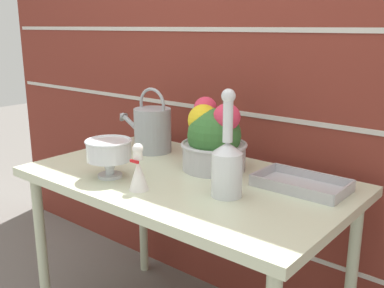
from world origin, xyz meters
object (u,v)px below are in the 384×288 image
Objects in this scene: crystal_pedestal_bowl at (109,151)px; figurine_vase at (138,171)px; glass_decanter at (227,163)px; flower_planter at (213,139)px; wire_tray at (301,185)px; watering_can at (152,129)px.

figurine_vase reaches higher than crystal_pedestal_bowl.
glass_decanter reaches higher than figurine_vase.
wire_tray is (0.37, 0.02, -0.11)m from flower_planter.
figurine_vase is at bearing -151.09° from glass_decanter.
watering_can is 0.37m from flower_planter.
glass_decanter is 0.30m from wire_tray.
flower_planter is at bearing 81.02° from figurine_vase.
flower_planter reaches higher than wire_tray.
figurine_vase is at bearing -51.04° from watering_can.
watering_can reaches higher than figurine_vase.
figurine_vase is (0.18, -0.03, -0.03)m from crystal_pedestal_bowl.
crystal_pedestal_bowl is 0.41m from flower_planter.
glass_decanter is at bearing 28.91° from figurine_vase.
figurine_vase is 0.53× the size of wire_tray.
flower_planter is 1.67× the size of figurine_vase.
watering_can reaches higher than flower_planter.
figurine_vase is (-0.06, -0.36, -0.06)m from flower_planter.
glass_decanter is 2.16× the size of figurine_vase.
wire_tray is at bearing 54.95° from glass_decanter.
watering_can is 0.50m from figurine_vase.
glass_decanter is 1.13× the size of wire_tray.
crystal_pedestal_bowl is at bearing -164.88° from glass_decanter.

